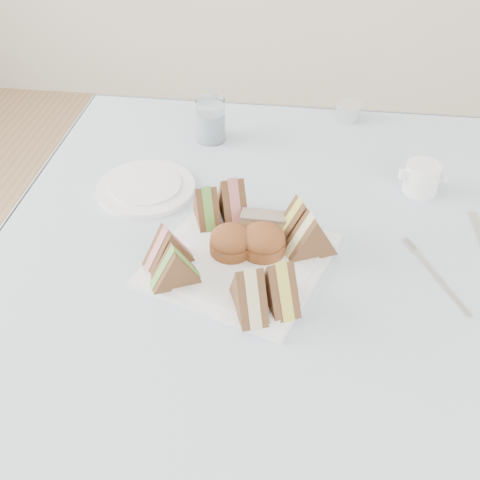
# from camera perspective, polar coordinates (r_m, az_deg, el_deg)

# --- Properties ---
(floor) EXTENTS (4.00, 4.00, 0.00)m
(floor) POSITION_cam_1_polar(r_m,az_deg,el_deg) (1.65, 2.73, -20.22)
(floor) COLOR #9E7751
(floor) RESTS_ON ground
(table) EXTENTS (0.90, 0.90, 0.74)m
(table) POSITION_cam_1_polar(r_m,az_deg,el_deg) (1.35, 3.22, -12.24)
(table) COLOR brown
(table) RESTS_ON floor
(tablecloth) EXTENTS (1.02, 1.02, 0.01)m
(tablecloth) POSITION_cam_1_polar(r_m,az_deg,el_deg) (1.08, 3.92, 0.13)
(tablecloth) COLOR white
(tablecloth) RESTS_ON table
(serving_plate) EXTENTS (0.35, 0.35, 0.01)m
(serving_plate) POSITION_cam_1_polar(r_m,az_deg,el_deg) (1.02, 0.00, -1.91)
(serving_plate) COLOR white
(serving_plate) RESTS_ON tablecloth
(sandwich_fl_a) EXTENTS (0.09, 0.08, 0.07)m
(sandwich_fl_a) POSITION_cam_1_polar(r_m,az_deg,el_deg) (0.99, -6.87, -0.55)
(sandwich_fl_a) COLOR brown
(sandwich_fl_a) RESTS_ON serving_plate
(sandwich_fl_b) EXTENTS (0.09, 0.07, 0.07)m
(sandwich_fl_b) POSITION_cam_1_polar(r_m,az_deg,el_deg) (0.95, -6.21, -2.39)
(sandwich_fl_b) COLOR brown
(sandwich_fl_b) RESTS_ON serving_plate
(sandwich_fr_a) EXTENTS (0.08, 0.10, 0.08)m
(sandwich_fr_a) POSITION_cam_1_polar(r_m,az_deg,el_deg) (0.91, 3.76, -4.00)
(sandwich_fr_a) COLOR brown
(sandwich_fr_a) RESTS_ON serving_plate
(sandwich_fr_b) EXTENTS (0.07, 0.10, 0.08)m
(sandwich_fr_b) POSITION_cam_1_polar(r_m,az_deg,el_deg) (0.90, 0.88, -4.66)
(sandwich_fr_b) COLOR brown
(sandwich_fr_b) RESTS_ON serving_plate
(sandwich_bl_a) EXTENTS (0.07, 0.09, 0.07)m
(sandwich_bl_a) POSITION_cam_1_polar(r_m,az_deg,el_deg) (1.07, -3.20, 3.44)
(sandwich_bl_a) COLOR brown
(sandwich_bl_a) RESTS_ON serving_plate
(sandwich_bl_b) EXTENTS (0.07, 0.10, 0.08)m
(sandwich_bl_b) POSITION_cam_1_polar(r_m,az_deg,el_deg) (1.08, -0.73, 4.07)
(sandwich_bl_b) COLOR brown
(sandwich_bl_b) RESTS_ON serving_plate
(sandwich_br_a) EXTENTS (0.10, 0.08, 0.08)m
(sandwich_br_a) POSITION_cam_1_polar(r_m,az_deg,el_deg) (1.01, 6.74, 0.58)
(sandwich_br_a) COLOR brown
(sandwich_br_a) RESTS_ON serving_plate
(sandwich_br_b) EXTENTS (0.10, 0.07, 0.08)m
(sandwich_br_b) POSITION_cam_1_polar(r_m,az_deg,el_deg) (1.04, 5.67, 2.12)
(sandwich_br_b) COLOR brown
(sandwich_br_b) RESTS_ON serving_plate
(scone_left) EXTENTS (0.09, 0.09, 0.05)m
(scone_left) POSITION_cam_1_polar(r_m,az_deg,el_deg) (1.01, -0.86, -0.12)
(scone_left) COLOR brown
(scone_left) RESTS_ON serving_plate
(scone_right) EXTENTS (0.09, 0.09, 0.05)m
(scone_right) POSITION_cam_1_polar(r_m,az_deg,el_deg) (1.01, 2.22, -0.09)
(scone_right) COLOR brown
(scone_right) RESTS_ON serving_plate
(pastry_slice) EXTENTS (0.08, 0.03, 0.04)m
(pastry_slice) POSITION_cam_1_polar(r_m,az_deg,el_deg) (1.06, 2.23, 1.65)
(pastry_slice) COLOR tan
(pastry_slice) RESTS_ON serving_plate
(side_plate) EXTENTS (0.25, 0.25, 0.01)m
(side_plate) POSITION_cam_1_polar(r_m,az_deg,el_deg) (1.20, -8.90, 4.89)
(side_plate) COLOR white
(side_plate) RESTS_ON tablecloth
(water_glass) EXTENTS (0.08, 0.08, 0.09)m
(water_glass) POSITION_cam_1_polar(r_m,az_deg,el_deg) (1.34, -2.79, 11.29)
(water_glass) COLOR white
(water_glass) RESTS_ON tablecloth
(tea_strainer) EXTENTS (0.09, 0.09, 0.04)m
(tea_strainer) POSITION_cam_1_polar(r_m,az_deg,el_deg) (1.46, 10.22, 11.82)
(tea_strainer) COLOR silver
(tea_strainer) RESTS_ON tablecloth
(fork) EXTENTS (0.08, 0.15, 0.00)m
(fork) POSITION_cam_1_polar(r_m,az_deg,el_deg) (1.04, 18.48, -3.81)
(fork) COLOR silver
(fork) RESTS_ON tablecloth
(creamer_jug) EXTENTS (0.08, 0.08, 0.06)m
(creamer_jug) POSITION_cam_1_polar(r_m,az_deg,el_deg) (1.23, 16.85, 5.64)
(creamer_jug) COLOR white
(creamer_jug) RESTS_ON tablecloth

